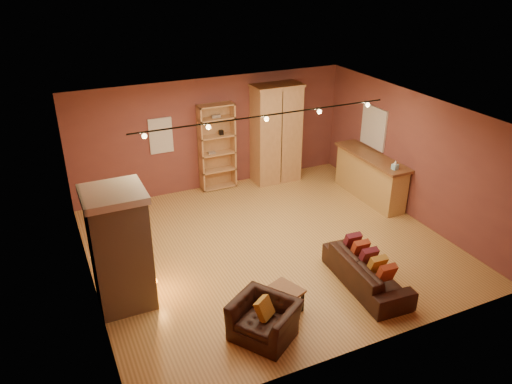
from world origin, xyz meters
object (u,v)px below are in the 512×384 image
bookcase (216,146)px  armoire (276,134)px  loveseat (367,266)px  fireplace (121,249)px  armchair (264,314)px  bar_counter (370,176)px  coffee_table (283,293)px

bookcase → armoire: bearing=-7.7°
bookcase → loveseat: size_ratio=1.10×
fireplace → armoire: (4.64, 3.52, 0.22)m
loveseat → fireplace: bearing=75.3°
fireplace → armchair: (1.78, -1.77, -0.64)m
loveseat → armchair: size_ratio=1.73×
bar_counter → loveseat: bearing=-126.9°
loveseat → bookcase: bearing=14.3°
armoire → armchair: bearing=-118.4°
fireplace → bar_counter: (6.24, 1.60, -0.50)m
bookcase → coffee_table: bearing=-98.5°
fireplace → armoire: bearing=37.2°
fireplace → loveseat: 4.30m
fireplace → bar_counter: fireplace is taller
bookcase → armoire: size_ratio=0.86×
loveseat → coffee_table: (-1.71, -0.02, -0.04)m
bookcase → armoire: 1.58m
coffee_table → armchair: bearing=-143.0°
armoire → coffee_table: bearing=-115.4°
armoire → bar_counter: bearing=-50.3°
fireplace → bookcase: (3.09, 3.73, 0.05)m
armoire → loveseat: 4.99m
fireplace → coffee_table: fireplace is taller
armchair → coffee_table: (0.54, 0.40, -0.06)m
bar_counter → armchair: size_ratio=2.00×
loveseat → coffee_table: size_ratio=2.77×
fireplace → coffee_table: 2.78m
armchair → fireplace: bearing=-168.9°
bookcase → armoire: (1.56, -0.21, 0.17)m
armoire → loveseat: (-0.62, -4.87, -0.88)m
fireplace → bookcase: size_ratio=0.97×
bar_counter → armchair: (-4.46, -3.37, -0.14)m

